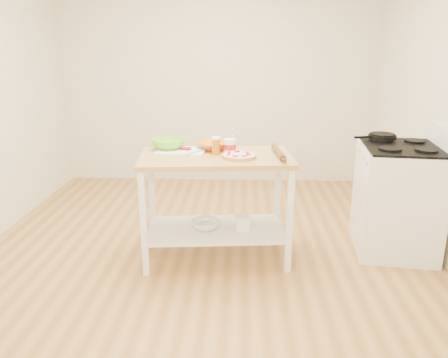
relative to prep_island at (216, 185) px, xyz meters
name	(u,v)px	position (x,y,z in m)	size (l,w,h in m)	color
room_shell	(202,99)	(-0.11, 0.00, 0.70)	(4.04, 4.54, 2.74)	#B58043
prep_island	(216,185)	(0.00, 0.00, 0.00)	(1.27, 0.77, 0.90)	tan
gas_stove	(397,198)	(1.57, 0.23, -0.18)	(0.72, 0.82, 1.11)	white
skillet	(382,137)	(1.45, 0.45, 0.32)	(0.38, 0.24, 0.03)	black
pizza	(239,155)	(0.19, -0.06, 0.27)	(0.28, 0.28, 0.04)	tan
cutting_board	(181,150)	(-0.30, 0.13, 0.26)	(0.43, 0.34, 0.04)	white
spatula	(193,153)	(-0.19, 0.02, 0.27)	(0.12, 0.12, 0.01)	#48D6C1
knife	(169,147)	(-0.42, 0.21, 0.27)	(0.25, 0.14, 0.01)	silver
orange_bowl	(213,145)	(-0.03, 0.21, 0.28)	(0.27, 0.27, 0.07)	orange
green_bowl	(169,144)	(-0.41, 0.20, 0.29)	(0.29, 0.29, 0.09)	#71CD2A
beer_pint	(216,146)	(0.00, 0.04, 0.32)	(0.07, 0.07, 0.14)	#B86712
yogurt_tub	(230,147)	(0.11, 0.05, 0.31)	(0.10, 0.10, 0.22)	white
rolling_pin	(278,152)	(0.50, 0.02, 0.27)	(0.05, 0.05, 0.42)	#593614
shelf_glass_bowl	(205,225)	(-0.09, -0.01, -0.35)	(0.24, 0.24, 0.07)	silver
shelf_bin	(243,223)	(0.22, 0.00, -0.33)	(0.11, 0.11, 0.11)	white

